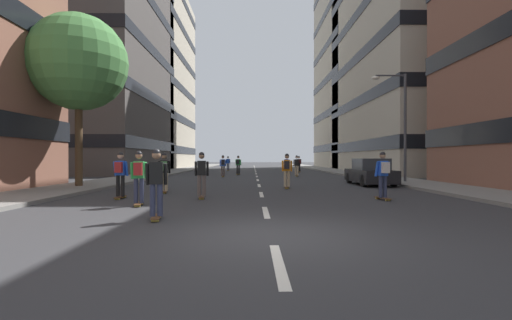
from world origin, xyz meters
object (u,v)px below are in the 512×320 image
(skater_0, at_px, (238,164))
(skater_3, at_px, (223,165))
(skater_9, at_px, (139,175))
(street_tree_near, at_px, (79,63))
(skater_6, at_px, (156,180))
(skater_7, at_px, (120,172))
(streetlamp_right, at_px, (399,115))
(skater_1, at_px, (202,173))
(skater_2, at_px, (287,164))
(skater_8, at_px, (164,170))
(skater_10, at_px, (297,165))
(skater_4, at_px, (287,168))
(parked_car_near, at_px, (370,173))
(skater_11, at_px, (228,163))
(skater_12, at_px, (383,173))
(skater_5, at_px, (299,163))

(skater_0, xyz_separation_m, skater_3, (-1.10, -3.74, 0.00))
(skater_9, bearing_deg, street_tree_near, 127.40)
(skater_0, height_order, skater_9, same)
(skater_6, height_order, skater_9, same)
(skater_0, height_order, skater_7, same)
(streetlamp_right, bearing_deg, skater_9, -141.33)
(skater_7, relative_size, skater_9, 1.00)
(skater_6, bearing_deg, skater_9, 115.81)
(skater_1, distance_m, skater_2, 21.27)
(skater_8, height_order, skater_10, same)
(skater_4, bearing_deg, skater_10, 80.62)
(skater_1, bearing_deg, skater_10, 71.12)
(skater_7, relative_size, skater_8, 1.00)
(parked_car_near, height_order, skater_4, skater_4)
(skater_11, bearing_deg, skater_2, -58.51)
(streetlamp_right, distance_m, skater_9, 16.38)
(streetlamp_right, height_order, skater_2, streetlamp_right)
(streetlamp_right, distance_m, skater_1, 13.80)
(parked_car_near, distance_m, skater_0, 15.12)
(skater_6, height_order, skater_12, same)
(street_tree_near, height_order, skater_0, street_tree_near)
(skater_1, bearing_deg, skater_12, -4.70)
(skater_1, relative_size, skater_2, 1.00)
(skater_0, distance_m, skater_9, 21.83)
(skater_4, relative_size, skater_9, 1.00)
(skater_9, xyz_separation_m, skater_12, (8.47, 1.53, 0.00))
(street_tree_near, distance_m, skater_8, 7.68)
(skater_3, relative_size, skater_10, 1.00)
(skater_5, distance_m, skater_9, 28.88)
(streetlamp_right, xyz_separation_m, skater_0, (-10.20, 11.66, -3.12))
(skater_12, bearing_deg, skater_1, 175.30)
(street_tree_near, xyz_separation_m, streetlamp_right, (17.71, 3.31, -2.24))
(street_tree_near, bearing_deg, skater_10, 43.55)
(street_tree_near, bearing_deg, streetlamp_right, 10.59)
(skater_1, height_order, skater_7, same)
(skater_10, bearing_deg, skater_1, -108.88)
(parked_car_near, bearing_deg, skater_10, 107.15)
(skater_6, bearing_deg, skater_8, 102.15)
(skater_9, bearing_deg, skater_2, 72.96)
(street_tree_near, xyz_separation_m, skater_9, (5.15, -6.74, -5.37))
(parked_car_near, height_order, skater_11, skater_11)
(parked_car_near, bearing_deg, skater_11, 112.10)
(skater_3, bearing_deg, skater_7, -99.21)
(street_tree_near, bearing_deg, skater_2, 52.81)
(skater_2, distance_m, skater_3, 7.41)
(skater_3, xyz_separation_m, skater_4, (4.17, -11.31, 0.00))
(skater_7, bearing_deg, parked_car_near, 30.45)
(skater_5, distance_m, skater_7, 27.43)
(skater_12, bearing_deg, skater_3, 113.70)
(streetlamp_right, bearing_deg, skater_3, 144.99)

